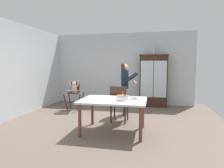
# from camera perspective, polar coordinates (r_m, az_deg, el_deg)

# --- Properties ---
(ground_plane) EXTENTS (6.24, 6.24, 0.00)m
(ground_plane) POSITION_cam_1_polar(r_m,az_deg,el_deg) (5.05, -2.04, -11.58)
(ground_plane) COLOR #66564C
(wall_back) EXTENTS (5.32, 0.06, 2.70)m
(wall_back) POSITION_cam_1_polar(r_m,az_deg,el_deg) (7.40, 2.99, 4.55)
(wall_back) COLOR silver
(wall_back) RESTS_ON ground_plane
(wall_left) EXTENTS (0.06, 5.32, 2.70)m
(wall_left) POSITION_cam_1_polar(r_m,az_deg,el_deg) (6.04, -27.10, 3.67)
(wall_left) COLOR silver
(wall_left) RESTS_ON ground_plane
(china_cabinet) EXTENTS (1.03, 0.48, 1.87)m
(china_cabinet) POSITION_cam_1_polar(r_m,az_deg,el_deg) (7.06, 12.24, 1.03)
(china_cabinet) COLOR #382116
(china_cabinet) RESTS_ON ground_plane
(ceramic_vase) EXTENTS (0.13, 0.13, 0.27)m
(ceramic_vase) POSITION_cam_1_polar(r_m,az_deg,el_deg) (7.05, 12.35, 9.53)
(ceramic_vase) COLOR #B2B7B2
(ceramic_vase) RESTS_ON china_cabinet
(high_chair_with_toddler) EXTENTS (0.65, 0.74, 0.95)m
(high_chair_with_toddler) POSITION_cam_1_polar(r_m,az_deg,el_deg) (6.52, -11.27, -1.84)
(high_chair_with_toddler) COLOR #382116
(high_chair_with_toddler) RESTS_ON ground_plane
(adult_person) EXTENTS (0.57, 0.55, 1.53)m
(adult_person) POSITION_cam_1_polar(r_m,az_deg,el_deg) (5.69, 3.88, 0.34)
(adult_person) COLOR #33425B
(adult_person) RESTS_ON ground_plane
(dining_table) EXTENTS (1.45, 1.05, 0.74)m
(dining_table) POSITION_cam_1_polar(r_m,az_deg,el_deg) (4.25, 0.42, -5.81)
(dining_table) COLOR silver
(dining_table) RESTS_ON ground_plane
(birthday_cake) EXTENTS (0.28, 0.28, 0.19)m
(birthday_cake) POSITION_cam_1_polar(r_m,az_deg,el_deg) (4.12, 3.17, -4.16)
(birthday_cake) COLOR white
(birthday_cake) RESTS_ON dining_table
(serving_bowl) EXTENTS (0.18, 0.18, 0.05)m
(serving_bowl) POSITION_cam_1_polar(r_m,az_deg,el_deg) (4.29, 6.41, -4.15)
(serving_bowl) COLOR #B2BCC6
(serving_bowl) RESTS_ON dining_table
(dining_chair_far_side) EXTENTS (0.46, 0.46, 0.96)m
(dining_chair_far_side) POSITION_cam_1_polar(r_m,az_deg,el_deg) (4.98, 2.02, -5.22)
(dining_chair_far_side) COLOR #382116
(dining_chair_far_side) RESTS_ON ground_plane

